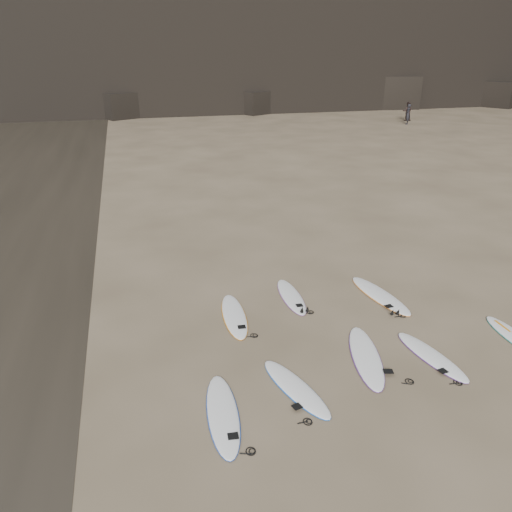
{
  "coord_description": "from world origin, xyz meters",
  "views": [
    {
      "loc": [
        -5.61,
        -8.94,
        6.81
      ],
      "look_at": [
        -2.44,
        3.19,
        1.5
      ],
      "focal_mm": 35.0,
      "sensor_mm": 36.0,
      "label": 1
    }
  ],
  "objects_px": {
    "surfboard_7": "(380,295)",
    "person_a": "(408,114)",
    "surfboard_5": "(234,315)",
    "person_b": "(407,111)",
    "surfboard_2": "(366,356)",
    "surfboard_6": "(291,296)",
    "surfboard_3": "(431,356)",
    "surfboard_1": "(296,388)",
    "surfboard_0": "(223,413)"
  },
  "relations": [
    {
      "from": "surfboard_5",
      "to": "surfboard_7",
      "type": "relative_size",
      "value": 0.92
    },
    {
      "from": "surfboard_2",
      "to": "person_a",
      "type": "xyz_separation_m",
      "value": [
        20.62,
        33.59,
        0.86
      ]
    },
    {
      "from": "surfboard_2",
      "to": "person_b",
      "type": "relative_size",
      "value": 1.48
    },
    {
      "from": "surfboard_3",
      "to": "person_b",
      "type": "xyz_separation_m",
      "value": [
        20.29,
        36.06,
        0.85
      ]
    },
    {
      "from": "surfboard_3",
      "to": "surfboard_6",
      "type": "relative_size",
      "value": 1.0
    },
    {
      "from": "surfboard_5",
      "to": "person_a",
      "type": "xyz_separation_m",
      "value": [
        23.21,
        30.92,
        0.87
      ]
    },
    {
      "from": "surfboard_1",
      "to": "surfboard_6",
      "type": "height_order",
      "value": "same"
    },
    {
      "from": "surfboard_1",
      "to": "person_a",
      "type": "relative_size",
      "value": 1.27
    },
    {
      "from": "surfboard_2",
      "to": "surfboard_6",
      "type": "height_order",
      "value": "surfboard_2"
    },
    {
      "from": "surfboard_2",
      "to": "surfboard_7",
      "type": "xyz_separation_m",
      "value": [
        1.8,
        2.76,
        0.0
      ]
    },
    {
      "from": "surfboard_7",
      "to": "surfboard_1",
      "type": "bearing_deg",
      "value": -146.57
    },
    {
      "from": "surfboard_1",
      "to": "surfboard_3",
      "type": "distance_m",
      "value": 3.51
    },
    {
      "from": "surfboard_1",
      "to": "person_a",
      "type": "bearing_deg",
      "value": 40.15
    },
    {
      "from": "surfboard_7",
      "to": "person_b",
      "type": "relative_size",
      "value": 1.5
    },
    {
      "from": "surfboard_2",
      "to": "surfboard_7",
      "type": "distance_m",
      "value": 3.29
    },
    {
      "from": "person_b",
      "to": "surfboard_2",
      "type": "bearing_deg",
      "value": 82.92
    },
    {
      "from": "surfboard_0",
      "to": "person_b",
      "type": "height_order",
      "value": "person_b"
    },
    {
      "from": "surfboard_1",
      "to": "surfboard_2",
      "type": "relative_size",
      "value": 0.88
    },
    {
      "from": "surfboard_1",
      "to": "surfboard_3",
      "type": "bearing_deg",
      "value": -11.25
    },
    {
      "from": "surfboard_2",
      "to": "surfboard_7",
      "type": "height_order",
      "value": "same"
    },
    {
      "from": "surfboard_1",
      "to": "person_b",
      "type": "distance_m",
      "value": 43.47
    },
    {
      "from": "surfboard_0",
      "to": "surfboard_3",
      "type": "relative_size",
      "value": 1.1
    },
    {
      "from": "surfboard_5",
      "to": "person_a",
      "type": "height_order",
      "value": "person_a"
    },
    {
      "from": "surfboard_7",
      "to": "surfboard_5",
      "type": "bearing_deg",
      "value": 172.22
    },
    {
      "from": "surfboard_5",
      "to": "surfboard_7",
      "type": "bearing_deg",
      "value": 5.06
    },
    {
      "from": "surfboard_3",
      "to": "surfboard_5",
      "type": "xyz_separation_m",
      "value": [
        -4.11,
        3.04,
        0.0
      ]
    },
    {
      "from": "surfboard_5",
      "to": "person_b",
      "type": "relative_size",
      "value": 1.38
    },
    {
      "from": "surfboard_1",
      "to": "person_a",
      "type": "xyz_separation_m",
      "value": [
        22.6,
        34.28,
        0.87
      ]
    },
    {
      "from": "person_b",
      "to": "surfboard_1",
      "type": "bearing_deg",
      "value": 81.16
    },
    {
      "from": "surfboard_0",
      "to": "surfboard_2",
      "type": "relative_size",
      "value": 0.95
    },
    {
      "from": "surfboard_7",
      "to": "surfboard_0",
      "type": "bearing_deg",
      "value": -153.64
    },
    {
      "from": "surfboard_1",
      "to": "surfboard_7",
      "type": "height_order",
      "value": "surfboard_7"
    },
    {
      "from": "surfboard_7",
      "to": "person_b",
      "type": "height_order",
      "value": "person_b"
    },
    {
      "from": "surfboard_2",
      "to": "surfboard_3",
      "type": "distance_m",
      "value": 1.55
    },
    {
      "from": "surfboard_3",
      "to": "person_b",
      "type": "distance_m",
      "value": 41.38
    },
    {
      "from": "surfboard_0",
      "to": "surfboard_5",
      "type": "distance_m",
      "value": 3.91
    },
    {
      "from": "surfboard_5",
      "to": "surfboard_7",
      "type": "height_order",
      "value": "surfboard_7"
    },
    {
      "from": "surfboard_1",
      "to": "surfboard_0",
      "type": "bearing_deg",
      "value": 177.32
    },
    {
      "from": "surfboard_0",
      "to": "surfboard_1",
      "type": "height_order",
      "value": "surfboard_0"
    },
    {
      "from": "surfboard_3",
      "to": "surfboard_6",
      "type": "distance_m",
      "value": 4.35
    },
    {
      "from": "surfboard_3",
      "to": "surfboard_7",
      "type": "bearing_deg",
      "value": 74.62
    },
    {
      "from": "person_a",
      "to": "surfboard_5",
      "type": "bearing_deg",
      "value": -5.84
    },
    {
      "from": "person_a",
      "to": "surfboard_7",
      "type": "bearing_deg",
      "value": -0.33
    },
    {
      "from": "surfboard_7",
      "to": "person_a",
      "type": "distance_m",
      "value": 36.13
    },
    {
      "from": "surfboard_6",
      "to": "surfboard_7",
      "type": "relative_size",
      "value": 0.86
    },
    {
      "from": "surfboard_7",
      "to": "surfboard_3",
      "type": "bearing_deg",
      "value": -104.2
    },
    {
      "from": "surfboard_6",
      "to": "person_a",
      "type": "bearing_deg",
      "value": 56.93
    },
    {
      "from": "person_b",
      "to": "surfboard_7",
      "type": "bearing_deg",
      "value": 83.07
    },
    {
      "from": "surfboard_2",
      "to": "surfboard_6",
      "type": "xyz_separation_m",
      "value": [
        -0.74,
        3.36,
        -0.01
      ]
    },
    {
      "from": "person_a",
      "to": "person_b",
      "type": "distance_m",
      "value": 2.41
    }
  ]
}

